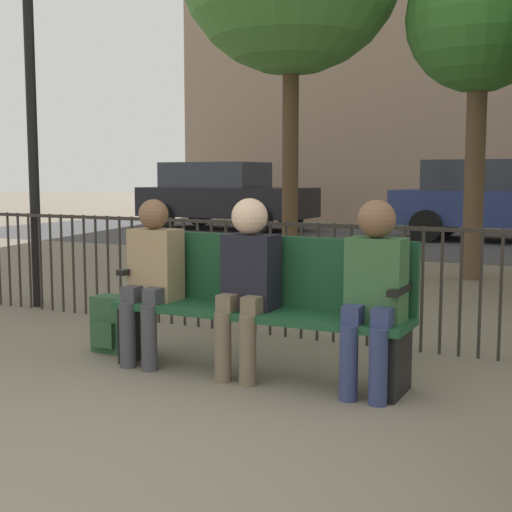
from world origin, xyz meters
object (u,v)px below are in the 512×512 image
Objects in this scene: lamp_post at (30,63)px; parked_car_0 at (498,199)px; park_bench at (262,299)px; seated_person_2 at (374,285)px; backpack at (112,324)px; parked_car_1 at (223,195)px; seated_person_0 at (152,272)px; tree_3 at (480,22)px; seated_person_1 at (248,276)px.

lamp_post is 0.87× the size of parked_car_0.
seated_person_2 reaches higher than park_bench.
park_bench is 1.74× the size of seated_person_2.
backpack is at bearing 176.30° from seated_person_2.
park_bench is at bearing 170.79° from seated_person_2.
parked_car_0 is 1.00× the size of parked_car_1.
tree_3 reaches higher than seated_person_0.
parked_car_0 is (3.05, 9.48, -1.57)m from lamp_post.
backpack is at bearing 179.91° from park_bench.
parked_car_0 is at bearing 83.54° from backpack.
parked_car_1 is at bearing 178.18° from parked_car_0.
park_bench is at bearing 9.59° from seated_person_0.
park_bench is 0.82m from seated_person_0.
backpack is 0.12× the size of lamp_post.
parked_car_0 is (-0.06, 10.63, 0.34)m from park_bench.
seated_person_0 is at bearing -170.41° from park_bench.
seated_person_0 is at bearing -16.14° from backpack.
lamp_post is at bearing 159.79° from park_bench.
seated_person_2 is 0.28× the size of parked_car_1.
seated_person_1 is (-0.04, -0.13, 0.17)m from park_bench.
parked_car_0 reaches higher than backpack.
parked_car_1 is at bearing 123.55° from seated_person_2.
parked_car_0 is (-0.02, 10.76, 0.17)m from seated_person_1.
seated_person_0 is 12.34m from parked_car_1.
lamp_post is at bearing 151.11° from seated_person_0.
seated_person_2 reaches higher than backpack.
backpack is at bearing 173.74° from seated_person_1.
tree_3 is at bearing 47.99° from lamp_post.
parked_car_0 is at bearing 86.11° from seated_person_0.
parked_car_1 is (-5.66, 10.96, 0.19)m from seated_person_0.
seated_person_2 is at bearing 0.05° from seated_person_0.
park_bench is 1.30m from backpack.
backpack is 6.14m from tree_3.
parked_car_0 is 6.40m from parked_car_1.
seated_person_1 is at bearing -59.65° from parked_car_1.
tree_3 is at bearing 71.41° from backpack.
seated_person_2 is at bearing -85.35° from parked_car_0.
lamp_post reaches higher than parked_car_0.
seated_person_2 is (1.61, 0.00, 0.02)m from seated_person_0.
seated_person_0 is at bearing -28.89° from lamp_post.
lamp_post is 10.37m from parked_car_1.
seated_person_2 is 2.13m from backpack.
seated_person_1 is at bearing -6.26° from backpack.
seated_person_2 is 0.28× the size of tree_3.
seated_person_0 is at bearing -179.89° from seated_person_1.
parked_car_1 is (-6.39, 0.20, 0.00)m from parked_car_0.
tree_3 reaches higher than seated_person_2.
lamp_post is (-3.56, -3.95, -0.78)m from tree_3.
backpack is 3.09m from lamp_post.
lamp_post reaches higher than seated_person_1.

